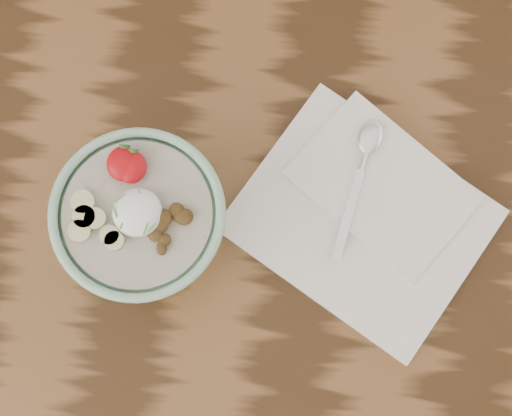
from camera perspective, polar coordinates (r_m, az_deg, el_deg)
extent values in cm
cube|color=#331D0C|center=(89.66, -9.51, -3.87)|extent=(160.00, 90.00, 4.00)
cylinder|color=#8BBB99|center=(87.23, -8.46, -1.54)|extent=(8.45, 8.45, 1.21)
torus|color=#8BBB99|center=(77.61, -9.52, -0.44)|extent=(19.22, 19.22, 1.11)
cylinder|color=#BEB59E|center=(78.20, -9.45, -0.51)|extent=(16.31, 16.31, 1.01)
ellipsoid|color=white|center=(76.67, -9.47, -0.35)|extent=(5.34, 5.34, 2.94)
ellipsoid|color=#AD070D|center=(78.09, -10.60, 3.51)|extent=(3.55, 3.90, 1.95)
cone|color=#286623|center=(78.17, -10.50, 4.70)|extent=(1.40, 1.03, 1.52)
ellipsoid|color=#AD070D|center=(77.90, -9.93, 3.24)|extent=(3.34, 3.67, 1.84)
cone|color=#286623|center=(77.94, -9.84, 4.36)|extent=(1.40, 1.03, 1.52)
cylinder|color=#CBC286|center=(78.23, -13.92, -1.81)|extent=(2.46, 2.46, 0.70)
cylinder|color=#CBC286|center=(78.37, -13.57, -0.68)|extent=(2.47, 2.47, 0.70)
cylinder|color=#CBC286|center=(78.69, -13.68, 0.46)|extent=(2.58, 2.58, 0.70)
cylinder|color=#CBC286|center=(77.28, -11.26, -2.59)|extent=(2.11, 2.11, 0.70)
cylinder|color=#CBC286|center=(78.07, -12.72, -0.81)|extent=(2.36, 2.36, 0.70)
cylinder|color=#CBC286|center=(77.46, -11.63, -2.14)|extent=(2.13, 2.13, 0.70)
ellipsoid|color=#533918|center=(76.33, -5.75, -0.71)|extent=(2.55, 2.48, 1.01)
ellipsoid|color=#533918|center=(76.43, -8.06, -2.07)|extent=(2.37, 2.39, 1.01)
ellipsoid|color=#533918|center=(76.21, -7.57, -3.22)|extent=(1.43, 1.74, 1.04)
ellipsoid|color=#533918|center=(76.57, -6.35, -0.19)|extent=(2.08, 2.02, 1.27)
ellipsoid|color=#533918|center=(76.42, -6.04, -0.74)|extent=(1.80, 1.59, 1.21)
ellipsoid|color=#533918|center=(76.51, -7.44, -0.75)|extent=(2.61, 2.57, 1.54)
ellipsoid|color=#533918|center=(76.64, -8.46, -1.67)|extent=(1.71, 1.62, 1.02)
ellipsoid|color=#533918|center=(76.52, -7.67, -1.33)|extent=(1.77, 1.87, 1.21)
ellipsoid|color=#533918|center=(76.33, -7.32, -2.56)|extent=(1.94, 1.95, 1.03)
cylinder|color=#47923E|center=(75.58, -9.92, -1.21)|extent=(0.81, 1.02, 0.22)
cylinder|color=#47923E|center=(75.96, -9.23, 1.03)|extent=(0.74, 1.13, 0.22)
cylinder|color=#47923E|center=(75.68, -9.87, -0.69)|extent=(0.98, 1.10, 0.22)
cylinder|color=#47923E|center=(75.74, -10.67, -1.26)|extent=(0.49, 1.14, 0.22)
cylinder|color=#47923E|center=(75.27, -8.77, -1.50)|extent=(0.56, 1.72, 0.24)
cylinder|color=#47923E|center=(76.04, -10.41, 0.32)|extent=(0.45, 1.02, 0.22)
cylinder|color=#47923E|center=(75.93, -10.32, -0.05)|extent=(1.07, 0.75, 0.22)
cylinder|color=#47923E|center=(75.18, -8.33, -1.51)|extent=(0.81, 1.00, 0.22)
cylinder|color=#47923E|center=(75.79, -9.22, 0.38)|extent=(1.21, 0.98, 0.23)
cylinder|color=#47923E|center=(76.14, -11.28, -0.17)|extent=(0.92, 1.48, 0.24)
cylinder|color=#47923E|center=(76.28, -10.86, 0.81)|extent=(1.12, 1.11, 0.23)
cube|color=white|center=(87.43, 8.44, -0.97)|extent=(35.52, 33.59, 1.08)
cube|color=white|center=(87.74, 10.10, 1.76)|extent=(24.74, 23.35, 0.65)
cube|color=silver|center=(85.94, 7.40, -0.52)|extent=(3.31, 11.35, 0.35)
cylinder|color=silver|center=(87.46, 8.66, 3.93)|extent=(1.26, 3.04, 0.69)
ellipsoid|color=silver|center=(88.16, 9.15, 5.66)|extent=(3.86, 5.04, 0.94)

